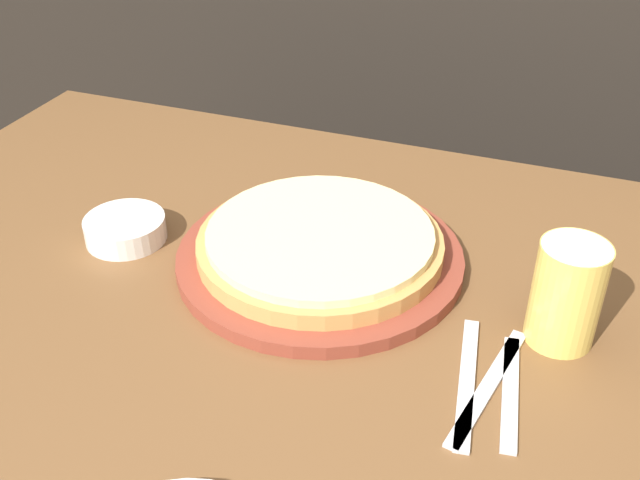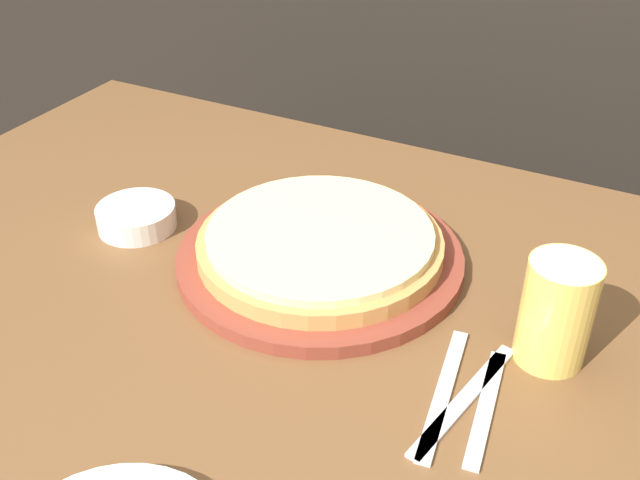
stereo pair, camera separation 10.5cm
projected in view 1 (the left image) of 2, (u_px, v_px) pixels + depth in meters
name	position (u px, v px, depth m)	size (l,w,h in m)	color
pizza_on_board	(320.00, 249.00, 1.06)	(0.41, 0.41, 0.06)	brown
beer_glass	(568.00, 290.00, 0.90)	(0.09, 0.09, 0.14)	#E5C65B
side_bowl	(125.00, 229.00, 1.12)	(0.12, 0.12, 0.04)	silver
fork	(467.00, 381.00, 0.87)	(0.05, 0.22, 0.00)	silver
dinner_knife	(488.00, 386.00, 0.86)	(0.06, 0.22, 0.00)	silver
spoon	(510.00, 391.00, 0.86)	(0.04, 0.19, 0.00)	silver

